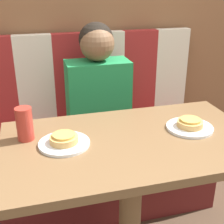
# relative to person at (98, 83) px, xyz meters

# --- Properties ---
(booth_seat) EXTENTS (1.37, 0.57, 0.47)m
(booth_seat) POSITION_rel_person_xyz_m (0.00, -0.00, -0.58)
(booth_seat) COLOR #5B1919
(booth_seat) RESTS_ON ground_plane
(booth_backrest) EXTENTS (1.37, 0.06, 0.60)m
(booth_backrest) POSITION_rel_person_xyz_m (-0.00, 0.25, -0.04)
(booth_backrest) COLOR maroon
(booth_backrest) RESTS_ON booth_seat
(dining_table) EXTENTS (1.04, 0.61, 0.77)m
(dining_table) POSITION_rel_person_xyz_m (0.00, -0.62, -0.16)
(dining_table) COLOR brown
(dining_table) RESTS_ON ground_plane
(person) EXTENTS (0.36, 0.22, 0.69)m
(person) POSITION_rel_person_xyz_m (0.00, 0.00, 0.00)
(person) COLOR #1E8447
(person) RESTS_ON booth_seat
(plate_left) EXTENTS (0.20, 0.20, 0.01)m
(plate_left) POSITION_rel_person_xyz_m (-0.27, -0.60, -0.04)
(plate_left) COLOR white
(plate_left) RESTS_ON dining_table
(plate_right) EXTENTS (0.20, 0.20, 0.01)m
(plate_right) POSITION_rel_person_xyz_m (0.27, -0.60, -0.04)
(plate_right) COLOR white
(plate_right) RESTS_ON dining_table
(pizza_left) EXTENTS (0.11, 0.11, 0.04)m
(pizza_left) POSITION_rel_person_xyz_m (-0.27, -0.60, -0.02)
(pizza_left) COLOR tan
(pizza_left) RESTS_ON plate_left
(pizza_right) EXTENTS (0.11, 0.11, 0.04)m
(pizza_right) POSITION_rel_person_xyz_m (0.27, -0.60, -0.02)
(pizza_right) COLOR tan
(pizza_right) RESTS_ON plate_right
(drinking_cup) EXTENTS (0.07, 0.07, 0.14)m
(drinking_cup) POSITION_rel_person_xyz_m (-0.41, -0.51, 0.02)
(drinking_cup) COLOR #B23328
(drinking_cup) RESTS_ON dining_table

